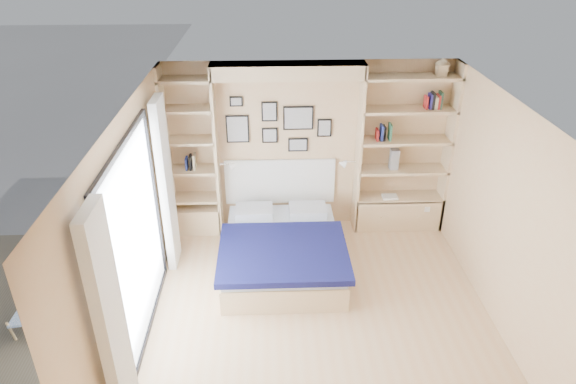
{
  "coord_description": "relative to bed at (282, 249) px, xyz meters",
  "views": [
    {
      "loc": [
        -0.56,
        -4.55,
        4.12
      ],
      "look_at": [
        -0.35,
        0.9,
        1.24
      ],
      "focal_mm": 32.0,
      "sensor_mm": 36.0,
      "label": 1
    }
  ],
  "objects": [
    {
      "name": "ground",
      "position": [
        0.41,
        -1.11,
        -0.27
      ],
      "size": [
        4.5,
        4.5,
        0.0
      ],
      "primitive_type": "plane",
      "color": "tan",
      "rests_on": "ground"
    },
    {
      "name": "room_shell",
      "position": [
        0.03,
        0.41,
        0.81
      ],
      "size": [
        4.5,
        4.5,
        4.5
      ],
      "color": "tan",
      "rests_on": "ground"
    },
    {
      "name": "bed",
      "position": [
        0.0,
        0.0,
        0.0
      ],
      "size": [
        1.62,
        2.13,
        1.07
      ],
      "color": "tan",
      "rests_on": "ground"
    },
    {
      "name": "photo_gallery",
      "position": [
        -0.04,
        1.11,
        1.34
      ],
      "size": [
        1.48,
        0.02,
        0.82
      ],
      "color": "black",
      "rests_on": "ground"
    },
    {
      "name": "reading_lamps",
      "position": [
        0.11,
        0.89,
        0.84
      ],
      "size": [
        1.92,
        0.12,
        0.15
      ],
      "color": "silver",
      "rests_on": "ground"
    },
    {
      "name": "shelf_decor",
      "position": [
        1.49,
        0.96,
        1.42
      ],
      "size": [
        3.56,
        0.23,
        2.03
      ],
      "color": "#A51E1E",
      "rests_on": "ground"
    },
    {
      "name": "deck",
      "position": [
        -3.19,
        -1.11,
        -0.27
      ],
      "size": [
        3.2,
        4.0,
        0.05
      ],
      "primitive_type": "cube",
      "color": "brown",
      "rests_on": "ground"
    },
    {
      "name": "deck_chair",
      "position": [
        -2.85,
        -0.97,
        0.06
      ],
      "size": [
        0.51,
        0.73,
        0.68
      ],
      "rotation": [
        0.0,
        0.0,
        0.16
      ],
      "color": "tan",
      "rests_on": "ground"
    }
  ]
}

